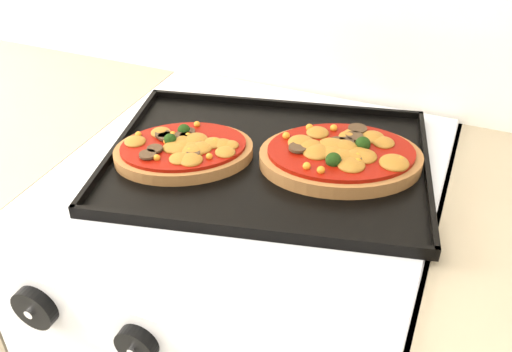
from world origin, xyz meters
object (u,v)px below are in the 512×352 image
at_px(pizza_left, 184,149).
at_px(pizza_right, 341,155).
at_px(baking_tray, 268,159).
at_px(stove, 251,351).

bearing_deg(pizza_left, pizza_right, 17.54).
bearing_deg(baking_tray, pizza_left, -172.27).
height_order(stove, pizza_left, pizza_left).
bearing_deg(stove, pizza_right, 20.99).
xyz_separation_m(baking_tray, pizza_left, (-0.13, -0.05, 0.01)).
relative_size(baking_tray, pizza_left, 2.27).
bearing_deg(pizza_right, pizza_left, -162.46).
xyz_separation_m(stove, baking_tray, (0.02, 0.02, 0.47)).
xyz_separation_m(baking_tray, pizza_right, (0.11, 0.03, 0.02)).
distance_m(pizza_left, pizza_right, 0.25).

